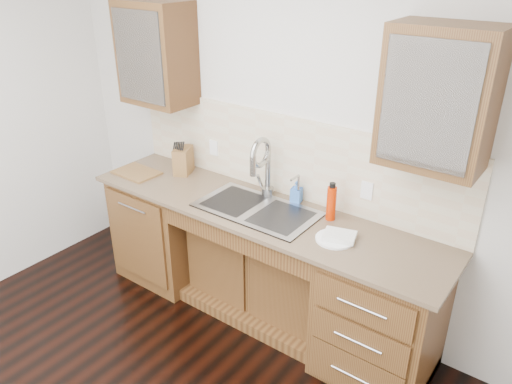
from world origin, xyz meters
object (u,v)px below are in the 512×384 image
Objects in this scene: water_bottle at (331,203)px; knife_block at (183,160)px; cutting_board at (137,173)px; soap_bottle at (296,192)px; plate at (335,239)px.

water_bottle reaches higher than knife_block.
cutting_board is at bearing -171.11° from water_bottle.
cutting_board is (-1.61, -0.25, -0.11)m from water_bottle.
water_bottle reaches higher than soap_bottle.
water_bottle reaches higher than plate.
knife_block reaches higher than plate.
soap_bottle is 0.55m from plate.
water_bottle is 0.66× the size of cutting_board.
knife_block reaches higher than cutting_board.
plate is at bearing -54.92° from water_bottle.
cutting_board is (-0.29, -0.24, -0.10)m from knife_block.
soap_bottle reaches higher than plate.
water_bottle is 1.11× the size of knife_block.
knife_block is at bearing 38.78° from cutting_board.
knife_block reaches higher than soap_bottle.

